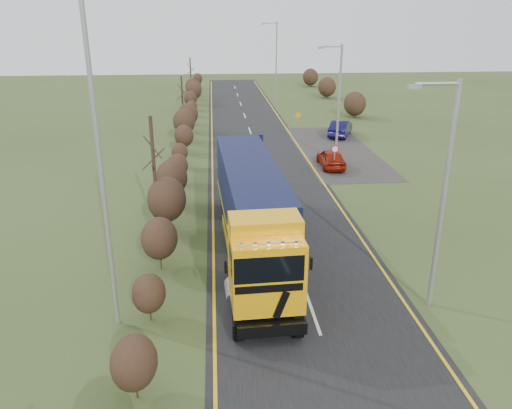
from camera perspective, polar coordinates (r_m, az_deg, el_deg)
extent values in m
plane|color=#35491F|center=(22.77, 4.55, -6.73)|extent=(160.00, 160.00, 0.00)
cube|color=black|center=(31.89, 1.69, 1.55)|extent=(8.00, 120.00, 0.02)
cube|color=#2B2926|center=(42.46, 8.94, 6.19)|extent=(6.00, 18.00, 0.02)
cube|color=gold|center=(31.69, -4.97, 1.39)|extent=(0.12, 116.00, 0.01)
cube|color=gold|center=(32.50, 8.19, 1.75)|extent=(0.12, 116.00, 0.01)
cube|color=silver|center=(19.35, 6.48, -12.08)|extent=(0.12, 3.00, 0.01)
cube|color=silver|center=(26.33, 3.17, -2.69)|extent=(0.12, 3.00, 0.01)
cube|color=silver|center=(33.76, 1.31, 2.69)|extent=(0.12, 3.00, 0.01)
cube|color=silver|center=(41.41, 0.12, 6.10)|extent=(0.12, 3.00, 0.01)
cube|color=silver|center=(49.17, -0.70, 8.44)|extent=(0.12, 3.00, 0.01)
cube|color=silver|center=(56.99, -1.31, 10.14)|extent=(0.12, 3.00, 0.01)
cube|color=silver|center=(64.86, -1.77, 11.42)|extent=(0.12, 3.00, 0.01)
cube|color=silver|center=(72.76, -2.13, 12.43)|extent=(0.12, 3.00, 0.01)
cube|color=silver|center=(80.67, -2.43, 13.24)|extent=(0.12, 3.00, 0.01)
ellipsoid|color=black|center=(15.26, -13.77, -17.10)|extent=(1.34, 1.74, 1.54)
ellipsoid|color=black|center=(18.62, -12.14, -9.88)|extent=(1.21, 1.57, 1.39)
ellipsoid|color=black|center=(21.99, -10.99, -3.80)|extent=(1.58, 2.06, 1.82)
ellipsoid|color=black|center=(25.55, -10.17, 0.63)|extent=(1.96, 2.55, 2.25)
ellipsoid|color=black|center=(29.37, -9.61, 3.07)|extent=(1.83, 2.38, 2.10)
ellipsoid|color=black|center=(33.30, -8.95, 4.44)|extent=(1.37, 1.78, 1.57)
ellipsoid|color=black|center=(37.20, -8.72, 5.92)|extent=(1.20, 1.56, 1.38)
ellipsoid|color=black|center=(40.99, -8.23, 7.79)|extent=(1.55, 2.02, 1.78)
ellipsoid|color=black|center=(44.84, -8.22, 9.38)|extent=(1.95, 2.53, 2.24)
ellipsoid|color=black|center=(48.77, -7.75, 10.20)|extent=(1.85, 2.41, 2.13)
ellipsoid|color=black|center=(52.79, -7.79, 10.52)|extent=(1.40, 1.81, 1.61)
ellipsoid|color=black|center=(56.74, -7.35, 11.05)|extent=(1.19, 1.55, 1.37)
ellipsoid|color=black|center=(60.66, -7.50, 11.95)|extent=(1.52, 1.97, 1.75)
ellipsoid|color=black|center=(64.54, -7.11, 12.84)|extent=(1.93, 2.51, 2.22)
ellipsoid|color=black|center=(68.53, -7.28, 13.23)|extent=(1.88, 2.44, 2.16)
ellipsoid|color=black|center=(72.53, -6.87, 13.32)|extent=(1.43, 1.85, 1.64)
ellipsoid|color=black|center=(76.54, -7.07, 13.53)|extent=(1.19, 1.55, 1.37)
ellipsoid|color=black|center=(80.47, -6.70, 14.08)|extent=(1.49, 1.93, 1.71)
cylinder|color=#35251A|center=(25.23, -11.50, 3.12)|extent=(0.18, 0.18, 6.05)
cylinder|color=#35251A|center=(50.64, -8.39, 11.46)|extent=(0.18, 0.18, 5.06)
cylinder|color=#35251A|center=(72.41, -7.47, 14.27)|extent=(0.18, 0.18, 5.15)
cube|color=black|center=(18.91, 0.81, -10.45)|extent=(2.56, 4.61, 0.44)
cube|color=#F9AA0A|center=(17.34, 1.13, -7.38)|extent=(2.55, 2.27, 2.55)
cube|color=black|center=(17.39, 1.45, -14.11)|extent=(2.45, 0.23, 0.54)
cube|color=black|center=(16.77, 0.07, -11.55)|extent=(0.59, 0.05, 1.05)
cube|color=black|center=(16.85, 2.92, -11.41)|extent=(0.59, 0.05, 1.05)
cube|color=black|center=(16.16, 1.53, -7.45)|extent=(2.30, 0.17, 0.93)
cube|color=black|center=(16.47, 1.52, -9.61)|extent=(2.25, 0.13, 0.27)
cube|color=#F9AA0A|center=(16.98, 1.04, -2.23)|extent=(2.51, 1.48, 0.55)
cylinder|color=silver|center=(15.99, 1.47, -4.44)|extent=(2.16, 0.16, 0.06)
cube|color=black|center=(16.26, -3.51, -7.12)|extent=(0.09, 0.12, 0.44)
cube|color=black|center=(16.54, 6.31, -6.70)|extent=(0.09, 0.12, 0.44)
cylinder|color=gray|center=(19.15, -2.71, -9.86)|extent=(0.61, 1.30, 0.55)
cylinder|color=gray|center=(19.34, 4.06, -9.56)|extent=(0.61, 1.30, 0.55)
cube|color=gold|center=(24.35, -0.66, -1.65)|extent=(3.02, 12.44, 0.24)
cube|color=black|center=(23.83, -0.68, 1.60)|extent=(2.98, 12.05, 2.69)
cube|color=#0E0F3B|center=(29.55, -1.54, 5.39)|extent=(2.43, 0.17, 2.69)
cube|color=#0E0F3B|center=(18.29, 0.73, -4.53)|extent=(2.43, 0.17, 2.69)
cube|color=black|center=(28.02, -1.23, 0.16)|extent=(2.41, 3.63, 0.34)
cube|color=gold|center=(23.67, -3.37, -4.14)|extent=(0.30, 5.38, 0.44)
cube|color=gold|center=(23.84, 2.39, -3.93)|extent=(0.30, 5.38, 0.44)
cylinder|color=black|center=(17.62, -2.10, -13.71)|extent=(0.36, 1.03, 1.02)
cylinder|color=black|center=(17.81, 4.70, -13.36)|extent=(0.36, 1.03, 1.02)
cylinder|color=black|center=(19.69, -2.47, -9.69)|extent=(0.36, 1.03, 1.02)
cylinder|color=black|center=(19.86, 3.55, -9.43)|extent=(0.36, 1.03, 1.02)
cylinder|color=black|center=(27.20, -3.26, -0.81)|extent=(0.36, 1.03, 1.02)
cylinder|color=black|center=(27.32, 1.05, -0.68)|extent=(0.36, 1.03, 1.02)
cylinder|color=black|center=(28.11, -3.33, -0.08)|extent=(0.36, 1.03, 1.02)
cylinder|color=black|center=(28.23, 0.85, 0.05)|extent=(0.36, 1.03, 1.02)
cylinder|color=black|center=(29.03, -3.39, 0.60)|extent=(0.36, 1.03, 1.02)
cylinder|color=black|center=(29.15, 0.66, 0.72)|extent=(0.36, 1.03, 1.02)
imported|color=maroon|center=(37.31, 8.58, 5.26)|extent=(1.67, 4.04, 1.37)
imported|color=#0C0935|center=(47.45, 9.63, 8.57)|extent=(3.23, 4.72, 1.47)
cylinder|color=gray|center=(19.06, 20.59, 0.37)|extent=(0.18, 0.18, 8.55)
cylinder|color=gray|center=(17.82, 20.02, 12.85)|extent=(1.52, 0.12, 0.12)
cube|color=gray|center=(17.53, 17.67, 12.69)|extent=(0.43, 0.17, 0.13)
cylinder|color=gray|center=(38.11, 9.43, 11.13)|extent=(0.18, 0.18, 8.63)
cylinder|color=gray|center=(37.48, 8.62, 17.44)|extent=(1.53, 0.12, 0.12)
cube|color=gray|center=(37.32, 7.41, 17.34)|extent=(0.43, 0.17, 0.13)
cylinder|color=gray|center=(68.06, 2.33, 16.01)|extent=(0.18, 0.18, 9.86)
cylinder|color=gray|center=(67.73, 1.61, 20.03)|extent=(1.75, 0.12, 0.12)
cube|color=gray|center=(67.64, 0.83, 19.94)|extent=(0.49, 0.20, 0.15)
cylinder|color=gray|center=(17.04, -17.20, 2.67)|extent=(0.16, 0.16, 10.92)
cylinder|color=gray|center=(35.93, 8.93, 4.96)|extent=(0.08, 0.08, 1.75)
cylinder|color=red|center=(35.68, 9.02, 6.29)|extent=(0.56, 0.04, 0.56)
cylinder|color=white|center=(35.66, 9.03, 6.28)|extent=(0.42, 0.02, 0.42)
cylinder|color=gray|center=(49.91, 4.80, 9.30)|extent=(0.08, 0.08, 1.33)
cube|color=#E9A60C|center=(49.72, 4.83, 10.15)|extent=(0.67, 0.04, 0.67)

